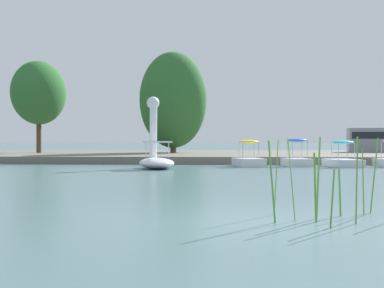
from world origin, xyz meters
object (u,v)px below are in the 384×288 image
object	(u,v)px
pedal_boat_yellow	(249,159)
tree_broadleaf_behind_dock	(39,93)
pedal_boat_blue	(297,158)
tree_willow_overhanging	(173,100)
pedal_boat_cyan	(343,160)
parked_van	(377,139)
swan_boat	(156,153)

from	to	relation	value
pedal_boat_yellow	tree_broadleaf_behind_dock	world-z (taller)	tree_broadleaf_behind_dock
pedal_boat_blue	tree_willow_overhanging	bearing A→B (deg)	123.00
pedal_boat_cyan	parked_van	bearing A→B (deg)	66.59
pedal_boat_yellow	pedal_boat_blue	distance (m)	2.64
pedal_boat_cyan	pedal_boat_yellow	bearing A→B (deg)	179.71
pedal_boat_cyan	tree_willow_overhanging	distance (m)	16.39
tree_broadleaf_behind_dock	parked_van	size ratio (longest dim) A/B	1.50
parked_van	pedal_boat_blue	bearing A→B (deg)	-121.45
tree_broadleaf_behind_dock	pedal_boat_blue	bearing A→B (deg)	-30.06
pedal_boat_cyan	tree_willow_overhanging	xyz separation A→B (m)	(-9.97, 12.33, 4.15)
tree_willow_overhanging	parked_van	world-z (taller)	tree_willow_overhanging
pedal_boat_cyan	tree_broadleaf_behind_dock	bearing A→B (deg)	151.77
pedal_boat_blue	tree_broadleaf_behind_dock	world-z (taller)	tree_broadleaf_behind_dock
swan_boat	pedal_boat_blue	xyz separation A→B (m)	(7.22, 2.68, -0.36)
pedal_boat_blue	pedal_boat_cyan	world-z (taller)	pedal_boat_blue
tree_broadleaf_behind_dock	pedal_boat_cyan	bearing A→B (deg)	-28.23
pedal_boat_yellow	tree_willow_overhanging	distance (m)	13.95
pedal_boat_blue	tree_willow_overhanging	size ratio (longest dim) A/B	0.28
swan_boat	tree_broadleaf_behind_dock	world-z (taller)	tree_broadleaf_behind_dock
pedal_boat_blue	pedal_boat_cyan	xyz separation A→B (m)	(2.28, -0.48, -0.04)
pedal_boat_blue	parked_van	distance (m)	16.32
pedal_boat_yellow	parked_van	size ratio (longest dim) A/B	0.50
pedal_boat_blue	pedal_boat_cyan	size ratio (longest dim) A/B	0.85
pedal_boat_yellow	pedal_boat_blue	xyz separation A→B (m)	(2.60, 0.45, 0.03)
swan_boat	parked_van	size ratio (longest dim) A/B	0.77
pedal_boat_cyan	tree_willow_overhanging	size ratio (longest dim) A/B	0.32
pedal_boat_yellow	parked_van	xyz separation A→B (m)	(11.10, 14.35, 1.10)
tree_willow_overhanging	parked_van	size ratio (longest dim) A/B	1.69
pedal_boat_yellow	parked_van	world-z (taller)	parked_van
pedal_boat_blue	pedal_boat_yellow	bearing A→B (deg)	-170.15
pedal_boat_cyan	swan_boat	bearing A→B (deg)	-166.96
pedal_boat_cyan	pedal_boat_blue	bearing A→B (deg)	168.18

